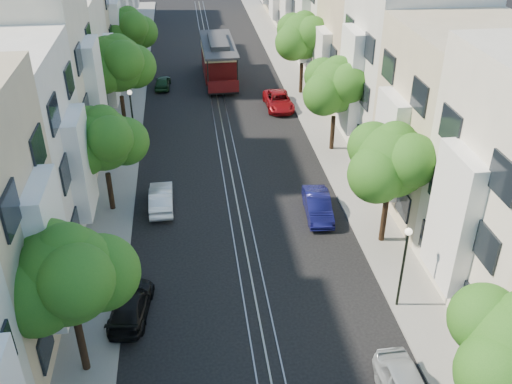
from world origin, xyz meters
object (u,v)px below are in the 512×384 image
object	(u,v)px
tree_e_b	(393,163)
tree_w_c	(118,65)
tree_e_c	(337,87)
tree_e_d	(304,37)
parked_car_e_far	(279,101)
tree_w_a	(69,277)
tree_w_d	(129,30)
lamp_east	(405,256)
parked_car_w_mid	(161,198)
parked_car_w_far	(163,82)
cable_car	(219,58)
tree_w_b	(104,141)
parked_car_w_near	(131,305)
parked_car_e_mid	(318,206)
lamp_west	(132,110)

from	to	relation	value
tree_e_b	tree_w_c	xyz separation A→B (m)	(-14.40, 16.00, 0.34)
tree_e_c	tree_e_d	distance (m)	11.00
parked_car_e_far	tree_e_d	bearing A→B (deg)	49.03
tree_w_a	tree_w_d	bearing A→B (deg)	90.00
lamp_east	parked_car_w_mid	distance (m)	14.76
lamp_east	parked_car_w_far	distance (m)	31.86
lamp_east	cable_car	world-z (taller)	lamp_east
tree_w_a	tree_w_b	distance (m)	12.00
tree_w_a	parked_car_w_near	bearing A→B (deg)	62.94
tree_w_a	cable_car	distance (m)	34.23
tree_e_b	lamp_east	distance (m)	5.41
tree_w_a	parked_car_e_far	bearing A→B (deg)	65.39
tree_e_d	lamp_east	size ratio (longest dim) A/B	1.65
tree_e_c	parked_car_e_far	size ratio (longest dim) A/B	1.47
tree_e_b	tree_e_d	bearing A→B (deg)	90.00
tree_e_c	tree_e_d	world-z (taller)	tree_e_d
lamp_east	parked_car_e_far	xyz separation A→B (m)	(-1.52, 24.00, -2.23)
tree_e_c	tree_w_a	distance (m)	23.05
parked_car_e_far	parked_car_w_far	bearing A→B (deg)	146.77
tree_e_b	parked_car_w_far	xyz separation A→B (m)	(-11.83, 24.88, -4.19)
parked_car_e_mid	cable_car	bearing A→B (deg)	103.38
parked_car_e_far	parked_car_e_mid	bearing A→B (deg)	-92.56
parked_car_w_mid	parked_car_w_far	xyz separation A→B (m)	(-0.17, 19.94, -0.07)
tree_w_c	parked_car_e_far	bearing A→B (deg)	14.24
parked_car_e_far	tree_w_b	bearing A→B (deg)	-131.55
cable_car	parked_car_e_mid	xyz separation A→B (m)	(3.90, -23.29, -1.42)
tree_e_c	lamp_west	xyz separation A→B (m)	(-13.56, 2.02, -1.75)
cable_car	tree_w_b	bearing A→B (deg)	-110.52
tree_w_c	tree_e_d	bearing A→B (deg)	22.62
tree_e_c	parked_car_w_near	xyz separation A→B (m)	(-12.86, -14.99, -4.03)
parked_car_e_mid	tree_e_d	bearing A→B (deg)	85.33
tree_e_c	parked_car_w_near	size ratio (longest dim) A/B	1.65
tree_e_c	tree_e_d	bearing A→B (deg)	90.00
tree_w_b	lamp_east	world-z (taller)	tree_w_b
tree_e_d	tree_w_a	size ratio (longest dim) A/B	1.02
tree_w_d	parked_car_e_far	size ratio (longest dim) A/B	1.47
parked_car_w_far	parked_car_w_mid	bearing A→B (deg)	94.21
lamp_east	lamp_west	world-z (taller)	same
tree_e_c	cable_car	size ratio (longest dim) A/B	0.72
tree_e_b	parked_car_e_far	bearing A→B (deg)	97.41
tree_w_d	lamp_east	xyz separation A→B (m)	(13.44, -31.98, -1.75)
tree_w_c	tree_w_d	distance (m)	11.01
parked_car_e_far	tree_w_a	bearing A→B (deg)	-115.80
lamp_east	parked_car_e_far	size ratio (longest dim) A/B	0.94
cable_car	parked_car_w_mid	world-z (taller)	cable_car
parked_car_e_mid	parked_car_w_near	world-z (taller)	parked_car_e_mid
tree_e_d	tree_w_a	distance (m)	32.38
tree_w_b	lamp_west	world-z (taller)	tree_w_b
tree_e_d	lamp_west	bearing A→B (deg)	-146.50
tree_e_d	tree_w_d	world-z (taller)	tree_e_d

